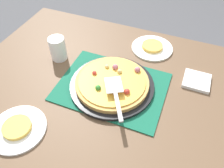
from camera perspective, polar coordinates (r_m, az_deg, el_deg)
name	(u,v)px	position (r m, az deg, el deg)	size (l,w,h in m)	color
ground_plane	(112,158)	(1.65, 0.00, -18.44)	(8.00, 8.00, 0.00)	#4C4C51
dining_table	(112,102)	(1.10, 0.00, -4.58)	(1.40, 1.00, 0.75)	brown
placemat	(112,87)	(1.01, 0.00, -0.65)	(0.48, 0.36, 0.01)	#145B42
pizza_pan	(112,85)	(1.01, 0.00, -0.27)	(0.38, 0.38, 0.01)	black
pizza	(112,82)	(0.99, 0.05, 0.55)	(0.33, 0.33, 0.05)	tan
plate_near_left	(152,48)	(1.23, 10.22, 9.08)	(0.22, 0.22, 0.01)	white
plate_far_right	(18,129)	(0.95, -22.96, -10.55)	(0.22, 0.22, 0.01)	white
served_slice_left	(152,46)	(1.23, 10.30, 9.56)	(0.11, 0.11, 0.02)	#EAB747
served_slice_right	(17,127)	(0.94, -23.20, -10.12)	(0.11, 0.11, 0.02)	#EAB747
cup_far	(58,49)	(1.15, -13.71, 8.81)	(0.08, 0.08, 0.12)	white
pizza_server	(115,93)	(0.90, 0.89, -2.41)	(0.15, 0.22, 0.01)	silver
napkin_stack	(197,81)	(1.10, 20.88, 0.78)	(0.12, 0.12, 0.02)	white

